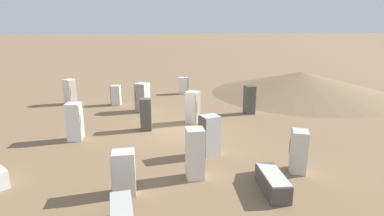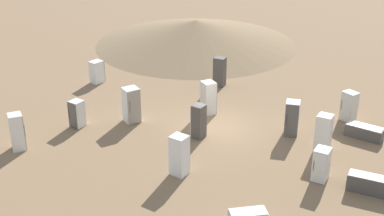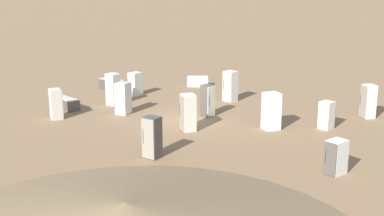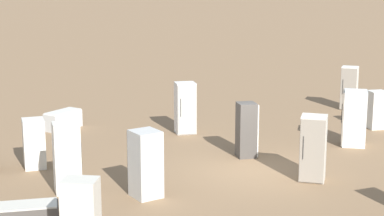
{
  "view_description": "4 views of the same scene",
  "coord_description": "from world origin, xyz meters",
  "px_view_note": "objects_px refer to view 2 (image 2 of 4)",
  "views": [
    {
      "loc": [
        -15.23,
        1.85,
        5.27
      ],
      "look_at": [
        -1.25,
        -0.84,
        1.56
      ],
      "focal_mm": 28.0,
      "sensor_mm": 36.0,
      "label": 1
    },
    {
      "loc": [
        -10.6,
        22.4,
        12.4
      ],
      "look_at": [
        1.11,
        0.84,
        1.25
      ],
      "focal_mm": 50.0,
      "sensor_mm": 36.0,
      "label": 2
    },
    {
      "loc": [
        17.44,
        -21.28,
        8.05
      ],
      "look_at": [
        1.0,
        -0.68,
        0.98
      ],
      "focal_mm": 50.0,
      "sensor_mm": 36.0,
      "label": 3
    },
    {
      "loc": [
        -7.45,
        -16.69,
        5.82
      ],
      "look_at": [
        -1.38,
        1.31,
        1.72
      ],
      "focal_mm": 60.0,
      "sensor_mm": 36.0,
      "label": 4
    }
  ],
  "objects_px": {
    "discarded_fridge_3": "(77,114)",
    "discarded_fridge_12": "(364,132)",
    "discarded_fridge_1": "(198,121)",
    "discarded_fridge_13": "(321,165)",
    "discarded_fridge_9": "(131,105)",
    "discarded_fridge_8": "(208,98)",
    "discarded_fridge_10": "(220,72)",
    "discarded_fridge_6": "(323,133)",
    "discarded_fridge_2": "(349,107)",
    "discarded_fridge_14": "(292,118)",
    "discarded_fridge_4": "(17,132)",
    "discarded_fridge_11": "(371,185)",
    "discarded_fridge_0": "(179,155)",
    "discarded_fridge_5": "(97,72)"
  },
  "relations": [
    {
      "from": "discarded_fridge_5",
      "to": "discarded_fridge_14",
      "type": "height_order",
      "value": "discarded_fridge_14"
    },
    {
      "from": "discarded_fridge_0",
      "to": "discarded_fridge_13",
      "type": "distance_m",
      "value": 6.1
    },
    {
      "from": "discarded_fridge_4",
      "to": "discarded_fridge_5",
      "type": "bearing_deg",
      "value": 141.89
    },
    {
      "from": "discarded_fridge_13",
      "to": "discarded_fridge_14",
      "type": "distance_m",
      "value": 4.34
    },
    {
      "from": "discarded_fridge_0",
      "to": "discarded_fridge_1",
      "type": "bearing_deg",
      "value": 110.16
    },
    {
      "from": "discarded_fridge_2",
      "to": "discarded_fridge_14",
      "type": "distance_m",
      "value": 3.63
    },
    {
      "from": "discarded_fridge_4",
      "to": "discarded_fridge_8",
      "type": "distance_m",
      "value": 10.03
    },
    {
      "from": "discarded_fridge_2",
      "to": "discarded_fridge_9",
      "type": "distance_m",
      "value": 11.47
    },
    {
      "from": "discarded_fridge_3",
      "to": "discarded_fridge_12",
      "type": "height_order",
      "value": "discarded_fridge_3"
    },
    {
      "from": "discarded_fridge_8",
      "to": "discarded_fridge_11",
      "type": "bearing_deg",
      "value": 12.17
    },
    {
      "from": "discarded_fridge_1",
      "to": "discarded_fridge_13",
      "type": "relative_size",
      "value": 1.18
    },
    {
      "from": "discarded_fridge_0",
      "to": "discarded_fridge_1",
      "type": "xyz_separation_m",
      "value": [
        0.91,
        -3.48,
        -0.06
      ]
    },
    {
      "from": "discarded_fridge_9",
      "to": "discarded_fridge_14",
      "type": "xyz_separation_m",
      "value": [
        -7.91,
        -2.6,
        -0.06
      ]
    },
    {
      "from": "discarded_fridge_1",
      "to": "discarded_fridge_14",
      "type": "xyz_separation_m",
      "value": [
        -3.96,
        -2.53,
        0.01
      ]
    },
    {
      "from": "discarded_fridge_6",
      "to": "discarded_fridge_9",
      "type": "bearing_deg",
      "value": 100.28
    },
    {
      "from": "discarded_fridge_13",
      "to": "discarded_fridge_14",
      "type": "height_order",
      "value": "discarded_fridge_14"
    },
    {
      "from": "discarded_fridge_1",
      "to": "discarded_fridge_13",
      "type": "bearing_deg",
      "value": -92.31
    },
    {
      "from": "discarded_fridge_2",
      "to": "discarded_fridge_9",
      "type": "xyz_separation_m",
      "value": [
        10.04,
        5.54,
        0.13
      ]
    },
    {
      "from": "discarded_fridge_5",
      "to": "discarded_fridge_11",
      "type": "height_order",
      "value": "discarded_fridge_5"
    },
    {
      "from": "discarded_fridge_5",
      "to": "discarded_fridge_13",
      "type": "bearing_deg",
      "value": -3.63
    },
    {
      "from": "discarded_fridge_10",
      "to": "discarded_fridge_6",
      "type": "bearing_deg",
      "value": -37.31
    },
    {
      "from": "discarded_fridge_1",
      "to": "discarded_fridge_11",
      "type": "bearing_deg",
      "value": -90.12
    },
    {
      "from": "discarded_fridge_14",
      "to": "discarded_fridge_12",
      "type": "bearing_deg",
      "value": -172.6
    },
    {
      "from": "discarded_fridge_8",
      "to": "discarded_fridge_4",
      "type": "bearing_deg",
      "value": -94.0
    },
    {
      "from": "discarded_fridge_9",
      "to": "discarded_fridge_8",
      "type": "bearing_deg",
      "value": 162.91
    },
    {
      "from": "discarded_fridge_1",
      "to": "discarded_fridge_10",
      "type": "height_order",
      "value": "discarded_fridge_10"
    },
    {
      "from": "discarded_fridge_2",
      "to": "discarded_fridge_12",
      "type": "height_order",
      "value": "discarded_fridge_2"
    },
    {
      "from": "discarded_fridge_1",
      "to": "discarded_fridge_13",
      "type": "xyz_separation_m",
      "value": [
        -6.48,
        1.01,
        -0.13
      ]
    },
    {
      "from": "discarded_fridge_3",
      "to": "discarded_fridge_1",
      "type": "bearing_deg",
      "value": -155.13
    },
    {
      "from": "discarded_fridge_8",
      "to": "discarded_fridge_11",
      "type": "distance_m",
      "value": 10.17
    },
    {
      "from": "discarded_fridge_0",
      "to": "discarded_fridge_2",
      "type": "bearing_deg",
      "value": 65.46
    },
    {
      "from": "discarded_fridge_6",
      "to": "discarded_fridge_12",
      "type": "distance_m",
      "value": 2.84
    },
    {
      "from": "discarded_fridge_3",
      "to": "discarded_fridge_8",
      "type": "relative_size",
      "value": 0.76
    },
    {
      "from": "discarded_fridge_2",
      "to": "discarded_fridge_3",
      "type": "relative_size",
      "value": 1.15
    },
    {
      "from": "discarded_fridge_1",
      "to": "discarded_fridge_12",
      "type": "bearing_deg",
      "value": -55.5
    },
    {
      "from": "discarded_fridge_10",
      "to": "discarded_fridge_14",
      "type": "height_order",
      "value": "discarded_fridge_10"
    },
    {
      "from": "discarded_fridge_3",
      "to": "discarded_fridge_12",
      "type": "distance_m",
      "value": 14.6
    },
    {
      "from": "discarded_fridge_5",
      "to": "discarded_fridge_13",
      "type": "xyz_separation_m",
      "value": [
        -15.51,
        4.55,
        0.04
      ]
    },
    {
      "from": "discarded_fridge_3",
      "to": "discarded_fridge_8",
      "type": "distance_m",
      "value": 7.03
    },
    {
      "from": "discarded_fridge_13",
      "to": "discarded_fridge_11",
      "type": "bearing_deg",
      "value": -179.19
    },
    {
      "from": "discarded_fridge_8",
      "to": "discarded_fridge_13",
      "type": "bearing_deg",
      "value": 6.67
    },
    {
      "from": "discarded_fridge_13",
      "to": "discarded_fridge_0",
      "type": "bearing_deg",
      "value": 24.65
    },
    {
      "from": "discarded_fridge_0",
      "to": "discarded_fridge_14",
      "type": "height_order",
      "value": "discarded_fridge_0"
    },
    {
      "from": "discarded_fridge_1",
      "to": "discarded_fridge_14",
      "type": "relative_size",
      "value": 0.98
    },
    {
      "from": "discarded_fridge_0",
      "to": "discarded_fridge_2",
      "type": "distance_m",
      "value": 10.35
    },
    {
      "from": "discarded_fridge_3",
      "to": "discarded_fridge_14",
      "type": "bearing_deg",
      "value": -148.72
    },
    {
      "from": "discarded_fridge_4",
      "to": "discarded_fridge_6",
      "type": "distance_m",
      "value": 14.46
    },
    {
      "from": "discarded_fridge_4",
      "to": "discarded_fridge_10",
      "type": "distance_m",
      "value": 12.88
    },
    {
      "from": "discarded_fridge_2",
      "to": "discarded_fridge_5",
      "type": "height_order",
      "value": "discarded_fridge_2"
    },
    {
      "from": "discarded_fridge_3",
      "to": "discarded_fridge_4",
      "type": "relative_size",
      "value": 0.78
    }
  ]
}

